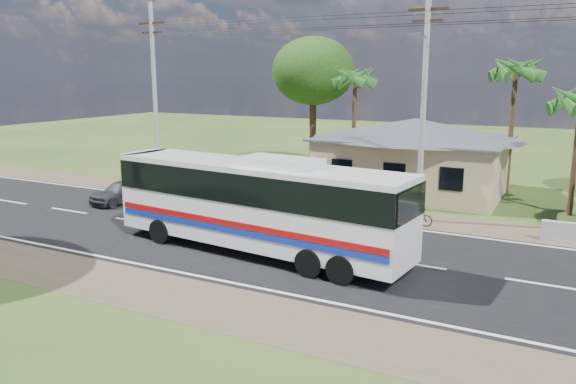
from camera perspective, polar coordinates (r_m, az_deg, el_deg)
ground at (r=23.04m, az=1.62°, el=-5.67°), size 120.00×120.00×0.00m
road at (r=23.04m, az=1.62°, el=-5.65°), size 120.00×16.00×0.03m
house at (r=34.14m, az=12.76°, el=4.38°), size 12.40×10.00×5.00m
utility_poles at (r=27.17m, az=12.93°, el=9.12°), size 32.80×2.22×11.00m
palm_mid at (r=35.45m, az=22.16°, el=11.40°), size 2.80×2.80×8.20m
palm_far at (r=38.25m, az=6.84°, el=11.44°), size 2.80×2.80×7.70m
tree_behind_house at (r=41.65m, az=2.58°, el=12.15°), size 6.00×6.00×9.61m
coach_bus at (r=21.83m, az=-3.12°, el=-0.63°), size 12.74×3.95×3.89m
motorcycle at (r=26.87m, az=12.74°, el=-2.43°), size 1.68×0.68×0.87m
small_car at (r=32.06m, az=-16.52°, el=0.05°), size 1.88×3.85×1.26m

